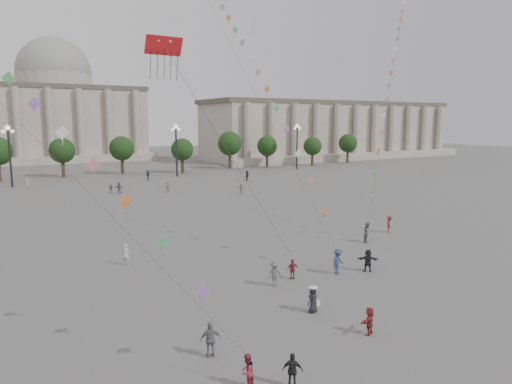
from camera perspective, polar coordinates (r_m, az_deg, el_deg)
ground at (r=28.11m, az=12.39°, el=-15.28°), size 360.00×360.00×0.00m
hall_east at (r=145.82m, az=9.44°, el=7.63°), size 84.00×26.22×17.20m
hall_central at (r=149.02m, az=-23.61°, el=9.27°), size 48.30×34.30×35.50m
tree_row at (r=98.50m, az=-19.80°, el=4.89°), size 137.12×5.12×8.00m
lamp_post_mid_west at (r=88.87m, az=-28.50°, el=5.22°), size 2.00×0.90×10.65m
lamp_post_mid_east at (r=94.61m, az=-9.96°, el=6.33°), size 2.00×0.90×10.65m
lamp_post_far_east at (r=108.65m, az=5.16°, el=6.74°), size 2.00×0.90×10.65m
person_crowd_0 at (r=91.12m, az=-13.36°, el=2.08°), size 1.20×0.79×1.90m
person_crowd_3 at (r=36.19m, az=13.81°, el=-8.30°), size 1.59×1.39×1.74m
person_crowd_4 at (r=75.21m, az=-11.01°, el=0.68°), size 1.65×1.11×1.71m
person_crowd_6 at (r=32.16m, az=2.34°, el=-10.19°), size 1.24×0.82×1.80m
person_crowd_7 at (r=71.86m, az=-1.86°, el=0.47°), size 1.65×0.65×1.74m
person_crowd_8 at (r=49.07m, az=16.34°, el=-3.86°), size 1.22×1.28×1.74m
person_crowd_9 at (r=87.56m, az=-1.13°, el=2.06°), size 1.64×1.68×1.92m
person_crowd_10 at (r=85.45m, az=-26.64°, el=0.91°), size 0.73×0.80×1.84m
person_crowd_12 at (r=75.45m, az=-16.73°, el=0.51°), size 1.47×1.56×1.75m
person_crowd_13 at (r=38.16m, az=-15.97°, el=-7.52°), size 0.74×0.71×1.71m
person_crowd_16 at (r=76.09m, az=-17.70°, el=0.43°), size 0.92×0.54×1.48m
tourist_0 at (r=33.68m, az=4.59°, el=-9.59°), size 0.93×0.53×1.50m
tourist_1 at (r=21.16m, az=4.61°, el=-21.34°), size 0.95×0.85×1.55m
tourist_2 at (r=26.21m, az=13.99°, el=-15.36°), size 1.48×0.98×1.53m
tourist_3 at (r=23.40m, az=-5.69°, el=-17.88°), size 1.13×0.71×1.79m
kite_flyer_0 at (r=21.07m, az=-1.12°, el=-21.47°), size 0.95×0.90×1.54m
kite_flyer_1 at (r=35.10m, az=10.19°, el=-8.54°), size 1.43×1.10×1.95m
kite_flyer_2 at (r=44.55m, az=13.78°, el=-4.92°), size 1.17×1.09×1.93m
hat_person at (r=28.30m, az=7.15°, el=-13.07°), size 0.92×0.74×1.69m
dragon_kite at (r=27.85m, az=-11.23°, el=15.85°), size 5.76×0.63×16.85m
kite_train_mid at (r=60.75m, az=-4.92°, el=22.41°), size 7.23×51.99×69.55m
kite_train_east at (r=65.88m, az=17.31°, el=17.86°), size 32.18×25.01×55.85m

